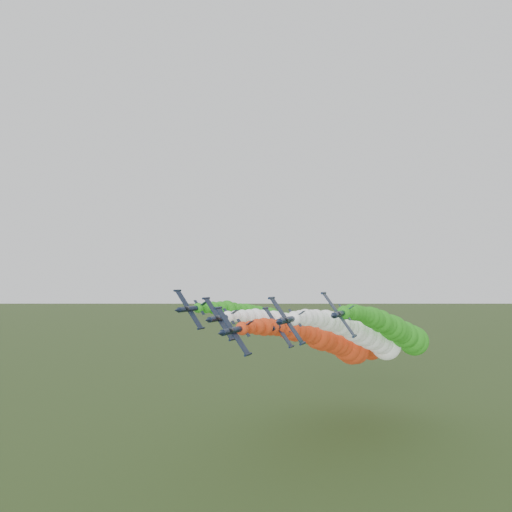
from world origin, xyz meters
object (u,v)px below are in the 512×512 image
(jet_inner_left, at_px, (316,334))
(jet_outer_right, at_px, (399,332))
(jet_trail, at_px, (353,339))
(jet_inner_right, at_px, (366,336))
(jet_lead, at_px, (333,343))
(jet_outer_left, at_px, (290,326))

(jet_inner_left, xyz_separation_m, jet_outer_right, (25.48, 5.58, 0.99))
(jet_trail, bearing_deg, jet_inner_right, -67.62)
(jet_outer_right, bearing_deg, jet_lead, -140.30)
(jet_inner_right, height_order, jet_outer_left, jet_outer_left)
(jet_inner_right, xyz_separation_m, jet_outer_left, (-27.43, 9.39, 1.08))
(jet_inner_right, height_order, jet_outer_right, jet_outer_right)
(jet_lead, height_order, jet_inner_right, jet_inner_right)
(jet_outer_right, bearing_deg, jet_trail, 152.23)
(jet_outer_left, bearing_deg, jet_outer_right, 1.38)
(jet_inner_left, height_order, jet_outer_left, jet_outer_left)
(jet_lead, bearing_deg, jet_outer_left, 143.00)
(jet_lead, bearing_deg, jet_inner_left, 130.58)
(jet_outer_left, bearing_deg, jet_inner_right, -18.90)
(jet_inner_right, relative_size, jet_outer_right, 1.00)
(jet_lead, bearing_deg, jet_inner_right, 25.96)
(jet_lead, xyz_separation_m, jet_outer_right, (17.69, 14.69, 2.55))
(jet_trail, bearing_deg, jet_outer_left, -154.25)
(jet_inner_left, height_order, jet_trail, jet_inner_left)
(jet_outer_left, bearing_deg, jet_trail, 25.75)
(jet_lead, bearing_deg, jet_trail, 86.75)
(jet_inner_right, xyz_separation_m, jet_outer_right, (8.59, 10.26, 0.46))
(jet_lead, xyz_separation_m, jet_outer_left, (-18.33, 13.82, 3.17))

